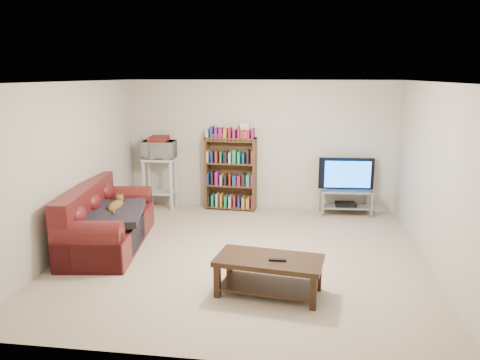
% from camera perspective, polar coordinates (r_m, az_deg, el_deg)
% --- Properties ---
extents(floor, '(5.00, 5.00, 0.00)m').
position_cam_1_polar(floor, '(6.68, 0.39, -9.18)').
color(floor, beige).
rests_on(floor, ground).
extents(ceiling, '(5.00, 5.00, 0.00)m').
position_cam_1_polar(ceiling, '(6.20, 0.42, 11.87)').
color(ceiling, white).
rests_on(ceiling, ground).
extents(wall_back, '(5.00, 0.00, 5.00)m').
position_cam_1_polar(wall_back, '(8.78, 2.51, 4.25)').
color(wall_back, beige).
rests_on(wall_back, ground).
extents(wall_front, '(5.00, 0.00, 5.00)m').
position_cam_1_polar(wall_front, '(3.95, -4.30, -6.40)').
color(wall_front, beige).
rests_on(wall_front, ground).
extents(wall_left, '(0.00, 5.00, 5.00)m').
position_cam_1_polar(wall_left, '(7.10, -20.05, 1.45)').
color(wall_left, beige).
rests_on(wall_left, ground).
extents(wall_right, '(0.00, 5.00, 5.00)m').
position_cam_1_polar(wall_right, '(6.51, 22.79, 0.26)').
color(wall_right, beige).
rests_on(wall_right, ground).
extents(sofa, '(1.20, 2.24, 0.91)m').
position_cam_1_polar(sofa, '(7.23, -16.30, -5.28)').
color(sofa, '#5C1818').
rests_on(sofa, floor).
extents(blanket, '(1.04, 1.22, 0.19)m').
position_cam_1_polar(blanket, '(6.98, -15.29, -3.99)').
color(blanket, black).
rests_on(blanket, sofa).
extents(cat, '(0.31, 0.61, 0.17)m').
position_cam_1_polar(cat, '(7.15, -14.91, -3.09)').
color(cat, brown).
rests_on(cat, sofa).
extents(coffee_table, '(1.29, 0.77, 0.44)m').
position_cam_1_polar(coffee_table, '(5.49, 3.54, -10.76)').
color(coffee_table, black).
rests_on(coffee_table, floor).
extents(remote, '(0.20, 0.06, 0.02)m').
position_cam_1_polar(remote, '(5.36, 4.60, -9.68)').
color(remote, black).
rests_on(remote, coffee_table).
extents(tv_stand, '(0.94, 0.47, 0.46)m').
position_cam_1_polar(tv_stand, '(8.70, 12.76, -2.11)').
color(tv_stand, '#999EA3').
rests_on(tv_stand, floor).
extents(television, '(1.00, 0.19, 0.57)m').
position_cam_1_polar(television, '(8.60, 12.90, 0.67)').
color(television, black).
rests_on(television, tv_stand).
extents(dvd_player, '(0.38, 0.28, 0.06)m').
position_cam_1_polar(dvd_player, '(8.73, 12.73, -2.89)').
color(dvd_player, black).
rests_on(dvd_player, tv_stand).
extents(bookshelf, '(0.96, 0.35, 1.37)m').
position_cam_1_polar(bookshelf, '(8.73, -1.14, 0.90)').
color(bookshelf, '#4D311A').
rests_on(bookshelf, floor).
extents(shelf_clutter, '(0.70, 0.23, 0.28)m').
position_cam_1_polar(shelf_clutter, '(8.60, -0.50, 5.89)').
color(shelf_clutter, silver).
rests_on(shelf_clutter, bookshelf).
extents(microwave_stand, '(0.62, 0.46, 0.96)m').
position_cam_1_polar(microwave_stand, '(8.98, -9.72, 0.46)').
color(microwave_stand, silver).
rests_on(microwave_stand, floor).
extents(microwave, '(0.61, 0.42, 0.33)m').
position_cam_1_polar(microwave, '(8.88, -9.84, 3.67)').
color(microwave, silver).
rests_on(microwave, microwave_stand).
extents(game_boxes, '(0.36, 0.32, 0.05)m').
position_cam_1_polar(game_boxes, '(8.86, -9.89, 4.88)').
color(game_boxes, maroon).
rests_on(game_boxes, microwave).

